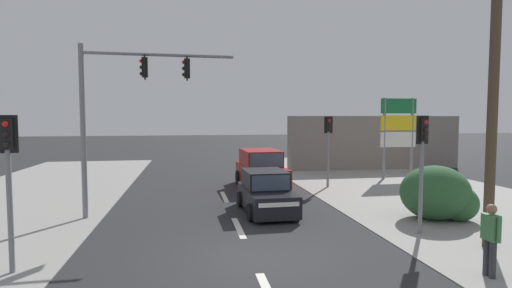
% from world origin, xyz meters
% --- Properties ---
extents(ground_plane, '(140.00, 140.00, 0.00)m').
position_xyz_m(ground_plane, '(0.00, 0.00, 0.00)').
color(ground_plane, '#28282B').
extents(lane_dash_mid, '(0.20, 2.40, 0.01)m').
position_xyz_m(lane_dash_mid, '(0.00, 3.00, 0.00)').
color(lane_dash_mid, silver).
rests_on(lane_dash_mid, ground).
extents(lane_dash_far, '(0.20, 2.40, 0.01)m').
position_xyz_m(lane_dash_far, '(0.00, 8.00, 0.00)').
color(lane_dash_far, silver).
rests_on(lane_dash_far, ground).
extents(kerb_right_verge, '(10.00, 44.00, 0.02)m').
position_xyz_m(kerb_right_verge, '(9.00, 2.00, 0.01)').
color(kerb_right_verge, gray).
rests_on(kerb_right_verge, ground).
extents(utility_pole_foreground_right, '(3.78, 0.58, 9.94)m').
position_xyz_m(utility_pole_foreground_right, '(6.23, -0.10, 5.34)').
color(utility_pole_foreground_right, '#4C3D2B').
rests_on(utility_pole_foreground_right, ground).
extents(traffic_signal_mast, '(5.29, 0.50, 6.00)m').
position_xyz_m(traffic_signal_mast, '(-3.80, 5.08, 4.15)').
color(traffic_signal_mast, slate).
rests_on(traffic_signal_mast, ground).
extents(pedestal_signal_right_kerb, '(0.44, 0.31, 3.56)m').
position_xyz_m(pedestal_signal_right_kerb, '(5.29, 1.37, 2.42)').
color(pedestal_signal_right_kerb, slate).
rests_on(pedestal_signal_right_kerb, ground).
extents(pedestal_signal_left_kerb, '(0.44, 0.31, 3.56)m').
position_xyz_m(pedestal_signal_left_kerb, '(-5.48, 0.14, 2.42)').
color(pedestal_signal_left_kerb, slate).
rests_on(pedestal_signal_left_kerb, ground).
extents(pedestal_signal_far_median, '(0.44, 0.29, 3.56)m').
position_xyz_m(pedestal_signal_far_median, '(5.34, 9.51, 2.42)').
color(pedestal_signal_far_median, slate).
rests_on(pedestal_signal_far_median, ground).
extents(shopping_plaza_sign, '(2.10, 0.16, 4.60)m').
position_xyz_m(shopping_plaza_sign, '(10.20, 11.50, 2.98)').
color(shopping_plaza_sign, slate).
rests_on(shopping_plaza_sign, ground).
extents(roadside_bush, '(2.49, 2.14, 1.86)m').
position_xyz_m(roadside_bush, '(6.90, 2.84, 0.88)').
color(roadside_bush, '#2D5B33').
rests_on(roadside_bush, ground).
extents(shopfront_wall_far, '(12.00, 1.00, 3.60)m').
position_xyz_m(shopfront_wall_far, '(11.00, 16.00, 1.80)').
color(shopfront_wall_far, gray).
rests_on(shopfront_wall_far, ground).
extents(hatchback_crossing_left, '(1.86, 3.68, 1.53)m').
position_xyz_m(hatchback_crossing_left, '(1.28, 4.94, 0.70)').
color(hatchback_crossing_left, black).
rests_on(hatchback_crossing_left, ground).
extents(suv_receding_far, '(2.19, 4.60, 1.90)m').
position_xyz_m(suv_receding_far, '(2.00, 9.92, 0.88)').
color(suv_receding_far, maroon).
rests_on(suv_receding_far, ground).
extents(pedestrian_at_kerb, '(0.22, 0.56, 1.63)m').
position_xyz_m(pedestrian_at_kerb, '(4.92, -1.87, 0.93)').
color(pedestrian_at_kerb, '#333338').
rests_on(pedestrian_at_kerb, ground).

